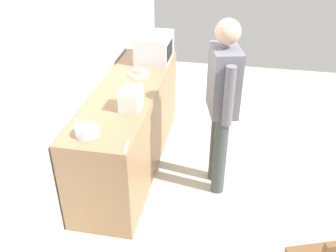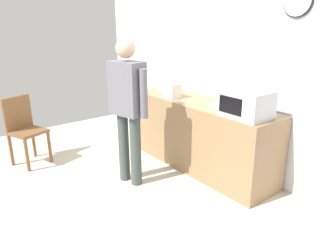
{
  "view_description": "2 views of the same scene",
  "coord_description": "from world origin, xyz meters",
  "px_view_note": "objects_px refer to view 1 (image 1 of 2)",
  "views": [
    {
      "loc": [
        -3.38,
        0.17,
        2.61
      ],
      "look_at": [
        -0.2,
        0.77,
        0.62
      ],
      "focal_mm": 40.85,
      "sensor_mm": 36.0,
      "label": 1
    },
    {
      "loc": [
        2.82,
        -1.58,
        1.91
      ],
      "look_at": [
        -0.14,
        0.77,
        0.65
      ],
      "focal_mm": 33.79,
      "sensor_mm": 36.0,
      "label": 2
    }
  ],
  "objects_px": {
    "spoon_utensil": "(126,147)",
    "person_standing": "(223,97)",
    "sandwich_plate": "(139,73)",
    "fork_utensil": "(76,124)",
    "microwave": "(155,47)",
    "toaster": "(131,99)",
    "salad_bowl": "(87,131)"
  },
  "relations": [
    {
      "from": "sandwich_plate",
      "to": "spoon_utensil",
      "type": "height_order",
      "value": "sandwich_plate"
    },
    {
      "from": "salad_bowl",
      "to": "spoon_utensil",
      "type": "xyz_separation_m",
      "value": [
        -0.12,
        -0.36,
        -0.03
      ]
    },
    {
      "from": "microwave",
      "to": "toaster",
      "type": "distance_m",
      "value": 1.21
    },
    {
      "from": "toaster",
      "to": "spoon_utensil",
      "type": "bearing_deg",
      "value": -168.0
    },
    {
      "from": "spoon_utensil",
      "to": "person_standing",
      "type": "height_order",
      "value": "person_standing"
    },
    {
      "from": "salad_bowl",
      "to": "toaster",
      "type": "height_order",
      "value": "toaster"
    },
    {
      "from": "person_standing",
      "to": "microwave",
      "type": "bearing_deg",
      "value": 40.19
    },
    {
      "from": "microwave",
      "to": "salad_bowl",
      "type": "bearing_deg",
      "value": 173.83
    },
    {
      "from": "fork_utensil",
      "to": "spoon_utensil",
      "type": "distance_m",
      "value": 0.58
    },
    {
      "from": "microwave",
      "to": "toaster",
      "type": "relative_size",
      "value": 2.27
    },
    {
      "from": "toaster",
      "to": "sandwich_plate",
      "type": "bearing_deg",
      "value": 9.19
    },
    {
      "from": "spoon_utensil",
      "to": "person_standing",
      "type": "relative_size",
      "value": 0.1
    },
    {
      "from": "microwave",
      "to": "sandwich_plate",
      "type": "xyz_separation_m",
      "value": [
        -0.46,
        0.08,
        -0.13
      ]
    },
    {
      "from": "microwave",
      "to": "spoon_utensil",
      "type": "xyz_separation_m",
      "value": [
        -1.82,
        -0.18,
        -0.15
      ]
    },
    {
      "from": "salad_bowl",
      "to": "sandwich_plate",
      "type": "bearing_deg",
      "value": -4.97
    },
    {
      "from": "microwave",
      "to": "toaster",
      "type": "bearing_deg",
      "value": -177.87
    },
    {
      "from": "toaster",
      "to": "person_standing",
      "type": "height_order",
      "value": "person_standing"
    },
    {
      "from": "toaster",
      "to": "person_standing",
      "type": "xyz_separation_m",
      "value": [
        0.19,
        -0.81,
        -0.0
      ]
    },
    {
      "from": "fork_utensil",
      "to": "sandwich_plate",
      "type": "bearing_deg",
      "value": -13.84
    },
    {
      "from": "spoon_utensil",
      "to": "person_standing",
      "type": "bearing_deg",
      "value": -40.31
    },
    {
      "from": "microwave",
      "to": "spoon_utensil",
      "type": "bearing_deg",
      "value": -174.49
    },
    {
      "from": "sandwich_plate",
      "to": "fork_utensil",
      "type": "xyz_separation_m",
      "value": [
        -1.1,
        0.27,
        -0.02
      ]
    },
    {
      "from": "sandwich_plate",
      "to": "salad_bowl",
      "type": "distance_m",
      "value": 1.25
    },
    {
      "from": "toaster",
      "to": "spoon_utensil",
      "type": "xyz_separation_m",
      "value": [
        -0.62,
        -0.13,
        -0.1
      ]
    },
    {
      "from": "microwave",
      "to": "spoon_utensil",
      "type": "height_order",
      "value": "microwave"
    },
    {
      "from": "microwave",
      "to": "person_standing",
      "type": "distance_m",
      "value": 1.33
    },
    {
      "from": "toaster",
      "to": "person_standing",
      "type": "bearing_deg",
      "value": -76.94
    },
    {
      "from": "fork_utensil",
      "to": "person_standing",
      "type": "relative_size",
      "value": 0.1
    },
    {
      "from": "sandwich_plate",
      "to": "person_standing",
      "type": "distance_m",
      "value": 1.09
    },
    {
      "from": "person_standing",
      "to": "toaster",
      "type": "bearing_deg",
      "value": 103.06
    },
    {
      "from": "sandwich_plate",
      "to": "fork_utensil",
      "type": "relative_size",
      "value": 1.34
    },
    {
      "from": "microwave",
      "to": "toaster",
      "type": "xyz_separation_m",
      "value": [
        -1.21,
        -0.04,
        -0.05
      ]
    }
  ]
}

